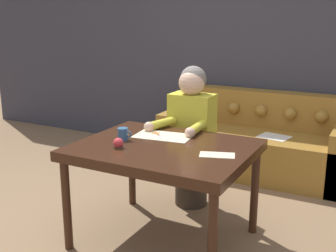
{
  "coord_description": "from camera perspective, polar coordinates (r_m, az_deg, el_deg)",
  "views": [
    {
      "loc": [
        1.46,
        -2.47,
        1.61
      ],
      "look_at": [
        0.07,
        0.15,
        0.83
      ],
      "focal_mm": 45.0,
      "sensor_mm": 36.0,
      "label": 1
    }
  ],
  "objects": [
    {
      "name": "pattern_paper_main",
      "position": [
        3.16,
        -0.66,
        -1.37
      ],
      "size": [
        0.45,
        0.3,
        0.0
      ],
      "color": "beige",
      "rests_on": "dining_table"
    },
    {
      "name": "ground_plane",
      "position": [
        3.28,
        -2.47,
        -14.7
      ],
      "size": [
        16.0,
        16.0,
        0.0
      ],
      "primitive_type": "plane",
      "color": "#846647"
    },
    {
      "name": "dining_table",
      "position": [
        2.97,
        -0.54,
        -3.97
      ],
      "size": [
        1.21,
        0.96,
        0.73
      ],
      "color": "#381E11",
      "rests_on": "ground_plane"
    },
    {
      "name": "scissors",
      "position": [
        3.2,
        -1.42,
        -1.15
      ],
      "size": [
        0.18,
        0.16,
        0.01
      ],
      "color": "silver",
      "rests_on": "dining_table"
    },
    {
      "name": "couch",
      "position": [
        4.57,
        11.85,
        -2.29
      ],
      "size": [
        1.93,
        0.82,
        0.83
      ],
      "color": "olive",
      "rests_on": "ground_plane"
    },
    {
      "name": "person",
      "position": [
        3.58,
        3.17,
        -1.36
      ],
      "size": [
        0.44,
        0.58,
        1.22
      ],
      "color": "#33281E",
      "rests_on": "ground_plane"
    },
    {
      "name": "pattern_paper_offcut",
      "position": [
        2.75,
        6.67,
        -3.93
      ],
      "size": [
        0.25,
        0.19,
        0.0
      ],
      "color": "beige",
      "rests_on": "dining_table"
    },
    {
      "name": "pin_cushion",
      "position": [
        2.89,
        -6.75,
        -2.36
      ],
      "size": [
        0.07,
        0.07,
        0.07
      ],
      "color": "#4C3828",
      "rests_on": "dining_table"
    },
    {
      "name": "wall_back",
      "position": [
        4.87,
        10.54,
        10.75
      ],
      "size": [
        8.0,
        0.06,
        2.6
      ],
      "color": "#383842",
      "rests_on": "ground_plane"
    },
    {
      "name": "mug",
      "position": [
        3.07,
        -6.09,
        -1.09
      ],
      "size": [
        0.11,
        0.08,
        0.09
      ],
      "color": "#335B84",
      "rests_on": "dining_table"
    }
  ]
}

